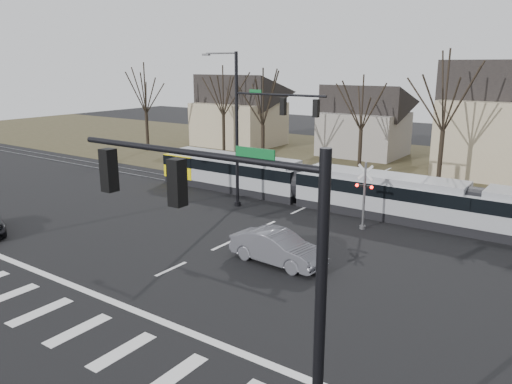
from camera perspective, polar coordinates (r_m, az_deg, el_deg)
The scene contains 15 objects.
ground at distance 22.97m, azimuth -13.22°, elevation -10.18°, with size 140.00×140.00×0.00m, color black.
grass_verge at distance 49.25m, azimuth 15.58°, elevation 2.86°, with size 140.00×28.00×0.01m, color #38331E.
crosswalk at distance 20.84m, azimuth -21.62°, elevation -13.50°, with size 27.00×2.60×0.01m.
stop_line at distance 21.94m, azimuth -16.77°, elevation -11.61°, with size 28.00×0.35×0.01m, color silver.
lane_dashes at distance 34.94m, azimuth 6.61°, elevation -1.31°, with size 0.18×30.00×0.01m.
rail_pair at distance 34.76m, azimuth 6.45°, elevation -1.35°, with size 90.00×1.52×0.06m.
tram at distance 32.68m, azimuth 13.93°, elevation -0.09°, with size 35.65×2.65×2.70m.
sedan at distance 24.32m, azimuth 2.47°, elevation -6.34°, with size 4.94×1.99×1.60m, color #585860.
signal_pole_near_right at distance 10.49m, azimuth -1.86°, elevation -9.42°, with size 6.72×0.44×8.00m.
signal_pole_far at distance 32.14m, azimuth 0.07°, elevation 7.77°, with size 9.28×0.44×10.20m.
rail_crossing_signal at distance 29.58m, azimuth 12.24°, elevation -0.67°, with size 1.08×0.36×4.00m.
tree_row at distance 42.25m, azimuth 15.81°, elevation 7.87°, with size 59.20×7.20×10.00m.
house_a at distance 59.87m, azimuth -1.95°, elevation 9.65°, with size 9.72×8.64×8.60m.
house_b at distance 54.15m, azimuth 12.30°, elevation 8.30°, with size 8.64×7.56×7.65m.
house_c at distance 47.35m, azimuth 26.80°, elevation 7.81°, with size 10.80×8.64×10.10m.
Camera 1 is at (15.90, -13.66, 9.40)m, focal length 35.00 mm.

